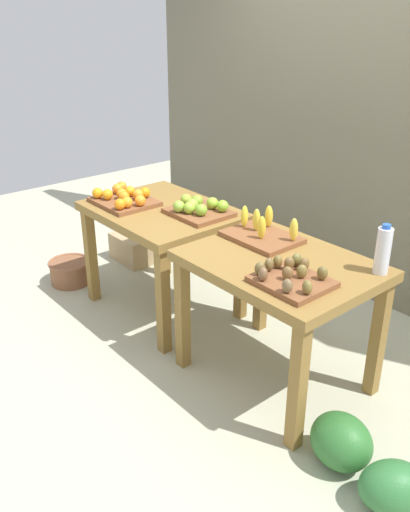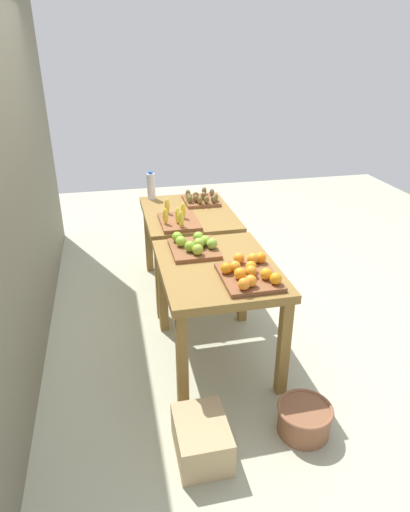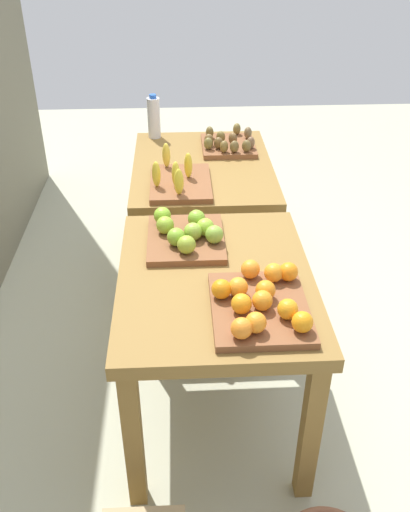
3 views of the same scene
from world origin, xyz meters
The scene contains 12 objects.
ground_plane centered at (0.00, 0.00, 0.00)m, with size 8.00×8.00×0.00m, color #B1B296.
back_wall centered at (0.00, 1.35, 1.50)m, with size 4.40×0.12×3.00m, color #6F6B56.
display_table_left centered at (-0.56, 0.00, 0.67)m, with size 1.04×0.80×0.79m.
display_table_right centered at (0.56, 0.00, 0.67)m, with size 1.04×0.80×0.79m.
orange_bin centered at (-0.80, -0.15, 0.83)m, with size 0.45×0.37×0.11m.
apple_bin centered at (-0.30, 0.11, 0.83)m, with size 0.40×0.35×0.11m.
banana_crate centered at (0.28, 0.14, 0.83)m, with size 0.44×0.32×0.17m.
kiwi_bin centered at (0.78, -0.17, 0.83)m, with size 0.36×0.32×0.10m.
water_bottle centered at (1.00, 0.29, 0.92)m, with size 0.08×0.08×0.27m.
watermelon_pile centered at (1.38, -0.27, 0.13)m, with size 0.68×0.40×0.28m.
wicker_basket centered at (-1.39, -0.35, 0.10)m, with size 0.34×0.34×0.19m.
cardboard_produce_box centered at (-1.42, 0.30, 0.12)m, with size 0.40×0.30×0.24m, color tan.
Camera 2 is at (-3.25, 0.69, 2.18)m, focal length 31.33 mm.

